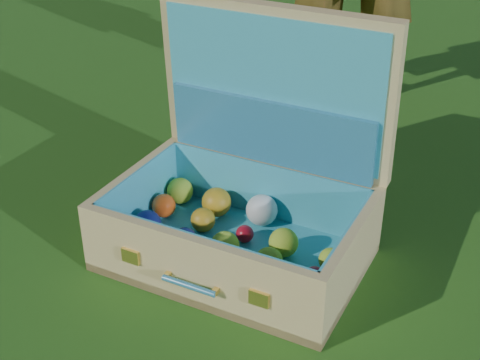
{
  "coord_description": "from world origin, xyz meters",
  "views": [
    {
      "loc": [
        0.16,
        -1.55,
        1.06
      ],
      "look_at": [
        -0.04,
        -0.06,
        0.19
      ],
      "focal_mm": 50.0,
      "sensor_mm": 36.0,
      "label": 1
    }
  ],
  "objects": [
    {
      "name": "ground",
      "position": [
        0.0,
        0.0,
        0.0
      ],
      "size": [
        60.0,
        60.0,
        0.0
      ],
      "primitive_type": "plane",
      "color": "#215114",
      "rests_on": "ground"
    },
    {
      "name": "suitcase",
      "position": [
        -0.02,
        -0.07,
        0.18
      ],
      "size": [
        0.77,
        0.66,
        0.63
      ],
      "rotation": [
        0.0,
        0.0,
        -0.34
      ],
      "color": "#D5B873",
      "rests_on": "ground"
    },
    {
      "name": "stray_ball",
      "position": [
        -0.41,
        -0.0,
        0.03
      ],
      "size": [
        0.06,
        0.06,
        0.06
      ],
      "primitive_type": "sphere",
      "color": "teal",
      "rests_on": "ground"
    }
  ]
}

